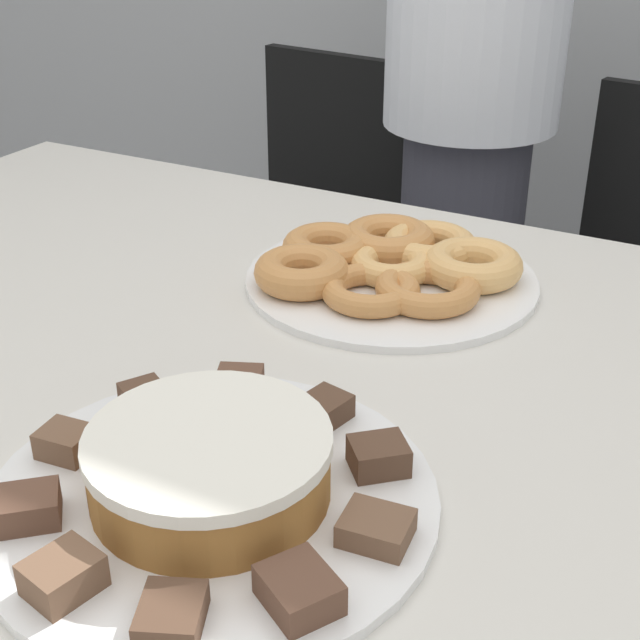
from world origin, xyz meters
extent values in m
cube|color=silver|center=(0.00, 0.00, 0.75)|extent=(1.67, 1.00, 0.03)
cylinder|color=silver|center=(-0.78, 0.44, 0.37)|extent=(0.06, 0.06, 0.73)
cylinder|color=#383842|center=(-0.13, 0.88, 0.40)|extent=(0.24, 0.24, 0.80)
cylinder|color=black|center=(-0.50, 0.82, 0.01)|extent=(0.44, 0.44, 0.01)
cylinder|color=#262626|center=(-0.50, 0.82, 0.21)|extent=(0.06, 0.06, 0.40)
cube|color=black|center=(-0.50, 0.82, 0.43)|extent=(0.50, 0.50, 0.04)
cube|color=black|center=(-0.47, 1.02, 0.66)|extent=(0.40, 0.08, 0.42)
cylinder|color=black|center=(0.24, 0.82, 0.01)|extent=(0.44, 0.44, 0.01)
cylinder|color=#262626|center=(0.24, 0.82, 0.21)|extent=(0.06, 0.06, 0.40)
cube|color=black|center=(0.24, 0.82, 0.43)|extent=(0.50, 0.50, 0.04)
cylinder|color=white|center=(0.04, -0.24, 0.77)|extent=(0.38, 0.38, 0.01)
cylinder|color=white|center=(0.00, 0.22, 0.77)|extent=(0.37, 0.37, 0.01)
cylinder|color=#9E662D|center=(0.04, -0.24, 0.80)|extent=(0.20, 0.20, 0.05)
cylinder|color=white|center=(0.04, -0.24, 0.83)|extent=(0.20, 0.20, 0.01)
cube|color=#513828|center=(0.15, -0.15, 0.79)|extent=(0.06, 0.06, 0.03)
cube|color=#513828|center=(0.07, -0.10, 0.79)|extent=(0.05, 0.05, 0.02)
cube|color=brown|center=(-0.01, -0.11, 0.79)|extent=(0.06, 0.06, 0.03)
cube|color=#513828|center=(-0.08, -0.17, 0.79)|extent=(0.06, 0.06, 0.03)
cube|color=brown|center=(-0.10, -0.25, 0.79)|extent=(0.05, 0.04, 0.03)
cube|color=brown|center=(-0.06, -0.34, 0.79)|extent=(0.06, 0.06, 0.03)
cube|color=brown|center=(0.01, -0.38, 0.79)|extent=(0.05, 0.06, 0.03)
cube|color=#513828|center=(0.10, -0.37, 0.78)|extent=(0.06, 0.06, 0.02)
cube|color=brown|center=(0.17, -0.31, 0.79)|extent=(0.07, 0.07, 0.03)
cube|color=brown|center=(0.19, -0.23, 0.78)|extent=(0.06, 0.05, 0.02)
torus|color=#E5AD66|center=(0.00, 0.22, 0.79)|extent=(0.10, 0.10, 0.03)
torus|color=#C68447|center=(0.01, 0.15, 0.79)|extent=(0.12, 0.12, 0.03)
torus|color=#C68447|center=(0.07, 0.18, 0.79)|extent=(0.13, 0.13, 0.03)
torus|color=#E5AD66|center=(0.09, 0.26, 0.79)|extent=(0.12, 0.12, 0.04)
torus|color=#E5AD66|center=(0.02, 0.30, 0.79)|extent=(0.12, 0.12, 0.03)
torus|color=#C68447|center=(-0.03, 0.29, 0.79)|extent=(0.12, 0.12, 0.04)
torus|color=#C68447|center=(-0.10, 0.23, 0.79)|extent=(0.12, 0.12, 0.04)
torus|color=#C68447|center=(-0.09, 0.15, 0.79)|extent=(0.12, 0.12, 0.04)
camera|label=1|loc=(0.40, -0.72, 1.24)|focal=50.00mm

